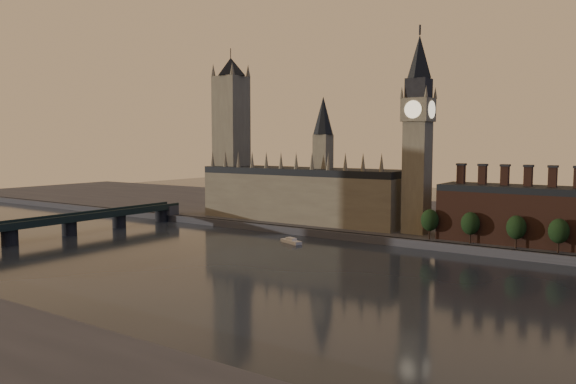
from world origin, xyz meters
The scene contains 12 objects.
ground centered at (0.00, 0.00, 0.00)m, with size 900.00×900.00×0.00m, color black.
north_bank centered at (0.00, 178.04, 2.00)m, with size 900.00×182.00×4.00m.
palace_of_westminster centered at (-64.41, 114.91, 21.63)m, with size 130.00×30.30×74.00m.
victoria_tower centered at (-120.00, 115.00, 59.09)m, with size 24.00×24.00×108.00m.
big_ben centered at (10.00, 110.00, 56.83)m, with size 15.00×15.00×107.00m.
chimney_block centered at (80.00, 110.00, 17.82)m, with size 110.00×25.00×37.00m.
embankment_tree_0 centered at (22.91, 95.03, 13.47)m, with size 8.60×8.60×14.88m.
embankment_tree_1 centered at (42.61, 94.99, 13.47)m, with size 8.60×8.60×14.88m.
embankment_tree_2 centered at (63.25, 94.24, 13.47)m, with size 8.60×8.60×14.88m.
embankment_tree_3 centered at (80.68, 93.54, 13.47)m, with size 8.60×8.60×14.88m.
westminster_bridge centered at (-155.00, -2.70, 7.44)m, with size 14.00×200.00×11.55m.
river_boat centered at (-39.58, 66.32, 1.07)m, with size 14.40×8.80×2.78m.
Camera 1 is at (119.48, -168.30, 51.36)m, focal length 35.00 mm.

